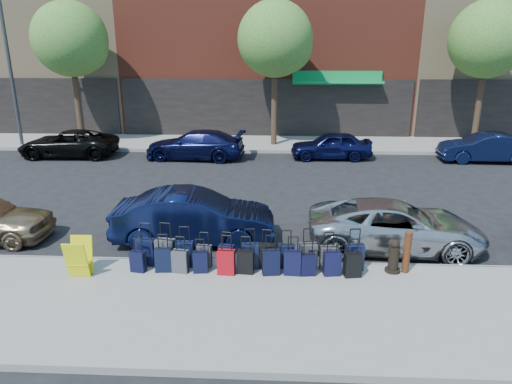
# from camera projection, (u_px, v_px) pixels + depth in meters

# --- Properties ---
(ground) EXTENTS (120.00, 120.00, 0.00)m
(ground) POSITION_uv_depth(u_px,v_px,m) (256.00, 206.00, 15.56)
(ground) COLOR black
(ground) RESTS_ON ground
(sidewalk_near) EXTENTS (60.00, 4.00, 0.15)m
(sidewalk_near) POSITION_uv_depth(u_px,v_px,m) (242.00, 308.00, 9.36)
(sidewalk_near) COLOR gray
(sidewalk_near) RESTS_ON ground
(sidewalk_far) EXTENTS (60.00, 4.00, 0.15)m
(sidewalk_far) POSITION_uv_depth(u_px,v_px,m) (265.00, 143.00, 25.05)
(sidewalk_far) COLOR gray
(sidewalk_far) RESTS_ON ground
(curb_near) EXTENTS (60.00, 0.08, 0.15)m
(curb_near) POSITION_uv_depth(u_px,v_px,m) (248.00, 264.00, 11.28)
(curb_near) COLOR gray
(curb_near) RESTS_ON ground
(curb_far) EXTENTS (60.00, 0.08, 0.15)m
(curb_far) POSITION_uv_depth(u_px,v_px,m) (264.00, 152.00, 23.13)
(curb_far) COLOR gray
(curb_far) RESTS_ON ground
(building_left) EXTENTS (15.00, 12.12, 16.00)m
(building_left) POSITION_uv_depth(u_px,v_px,m) (33.00, 2.00, 30.92)
(building_left) COLOR tan
(building_left) RESTS_ON ground
(tree_left) EXTENTS (3.80, 3.80, 7.27)m
(tree_left) POSITION_uv_depth(u_px,v_px,m) (73.00, 41.00, 23.37)
(tree_left) COLOR black
(tree_left) RESTS_ON sidewalk_far
(tree_center) EXTENTS (3.80, 3.80, 7.27)m
(tree_center) POSITION_uv_depth(u_px,v_px,m) (278.00, 41.00, 22.90)
(tree_center) COLOR black
(tree_center) RESTS_ON sidewalk_far
(tree_right) EXTENTS (3.80, 3.80, 7.27)m
(tree_right) POSITION_uv_depth(u_px,v_px,m) (491.00, 41.00, 22.43)
(tree_right) COLOR black
(tree_right) RESTS_ON sidewalk_far
(streetlight) EXTENTS (2.59, 0.18, 8.00)m
(streetlight) POSITION_uv_depth(u_px,v_px,m) (12.00, 57.00, 23.07)
(streetlight) COLOR #333338
(streetlight) RESTS_ON sidewalk_far
(suitcase_front_0) EXTENTS (0.46, 0.27, 1.05)m
(suitcase_front_0) POSITION_uv_depth(u_px,v_px,m) (146.00, 252.00, 10.98)
(suitcase_front_0) COLOR black
(suitcase_front_0) RESTS_ON sidewalk_near
(suitcase_front_1) EXTENTS (0.48, 0.32, 1.08)m
(suitcase_front_1) POSITION_uv_depth(u_px,v_px,m) (165.00, 252.00, 10.93)
(suitcase_front_1) COLOR #3C3C41
(suitcase_front_1) RESTS_ON sidewalk_near
(suitcase_front_2) EXTENTS (0.42, 0.24, 0.99)m
(suitcase_front_2) POSITION_uv_depth(u_px,v_px,m) (185.00, 254.00, 10.93)
(suitcase_front_2) COLOR black
(suitcase_front_2) RESTS_ON sidewalk_near
(suitcase_front_3) EXTENTS (0.38, 0.23, 0.87)m
(suitcase_front_3) POSITION_uv_depth(u_px,v_px,m) (204.00, 256.00, 10.90)
(suitcase_front_3) COLOR #35363A
(suitcase_front_3) RESTS_ON sidewalk_near
(suitcase_front_4) EXTENTS (0.39, 0.26, 0.87)m
(suitcase_front_4) POSITION_uv_depth(u_px,v_px,m) (227.00, 256.00, 10.91)
(suitcase_front_4) COLOR black
(suitcase_front_4) RESTS_ON sidewalk_near
(suitcase_front_5) EXTENTS (0.43, 0.27, 0.98)m
(suitcase_front_5) POSITION_uv_depth(u_px,v_px,m) (250.00, 256.00, 10.83)
(suitcase_front_5) COLOR black
(suitcase_front_5) RESTS_ON sidewalk_near
(suitcase_front_6) EXTENTS (0.42, 0.26, 0.95)m
(suitcase_front_6) POSITION_uv_depth(u_px,v_px,m) (267.00, 256.00, 10.85)
(suitcase_front_6) COLOR black
(suitcase_front_6) RESTS_ON sidewalk_near
(suitcase_front_7) EXTENTS (0.39, 0.22, 0.94)m
(suitcase_front_7) POSITION_uv_depth(u_px,v_px,m) (286.00, 256.00, 10.86)
(suitcase_front_7) COLOR black
(suitcase_front_7) RESTS_ON sidewalk_near
(suitcase_front_8) EXTENTS (0.43, 0.26, 0.99)m
(suitcase_front_8) POSITION_uv_depth(u_px,v_px,m) (308.00, 256.00, 10.83)
(suitcase_front_8) COLOR #35353A
(suitcase_front_8) RESTS_ON sidewalk_near
(suitcase_front_9) EXTENTS (0.40, 0.23, 0.94)m
(suitcase_front_9) POSITION_uv_depth(u_px,v_px,m) (328.00, 258.00, 10.74)
(suitcase_front_9) COLOR #35363A
(suitcase_front_9) RESTS_ON sidewalk_near
(suitcase_front_10) EXTENTS (0.44, 0.28, 1.01)m
(suitcase_front_10) POSITION_uv_depth(u_px,v_px,m) (354.00, 257.00, 10.75)
(suitcase_front_10) COLOR black
(suitcase_front_10) RESTS_ON sidewalk_near
(suitcase_back_0) EXTENTS (0.37, 0.26, 0.81)m
(suitcase_back_0) POSITION_uv_depth(u_px,v_px,m) (138.00, 261.00, 10.67)
(suitcase_back_0) COLOR black
(suitcase_back_0) RESTS_ON sidewalk_near
(suitcase_back_1) EXTENTS (0.40, 0.25, 0.91)m
(suitcase_back_1) POSITION_uv_depth(u_px,v_px,m) (164.00, 260.00, 10.68)
(suitcase_back_1) COLOR black
(suitcase_back_1) RESTS_ON sidewalk_near
(suitcase_back_2) EXTENTS (0.39, 0.27, 0.88)m
(suitcase_back_2) POSITION_uv_depth(u_px,v_px,m) (180.00, 261.00, 10.64)
(suitcase_back_2) COLOR #3E3E43
(suitcase_back_2) RESTS_ON sidewalk_near
(suitcase_back_3) EXTENTS (0.36, 0.23, 0.82)m
(suitcase_back_3) POSITION_uv_depth(u_px,v_px,m) (200.00, 262.00, 10.63)
(suitcase_back_3) COLOR black
(suitcase_back_3) RESTS_ON sidewalk_near
(suitcase_back_4) EXTENTS (0.41, 0.26, 0.95)m
(suitcase_back_4) POSITION_uv_depth(u_px,v_px,m) (226.00, 262.00, 10.54)
(suitcase_back_4) COLOR #A80A14
(suitcase_back_4) RESTS_ON sidewalk_near
(suitcase_back_5) EXTENTS (0.39, 0.25, 0.90)m
(suitcase_back_5) POSITION_uv_depth(u_px,v_px,m) (245.00, 262.00, 10.59)
(suitcase_back_5) COLOR black
(suitcase_back_5) RESTS_ON sidewalk_near
(suitcase_back_6) EXTENTS (0.43, 0.28, 0.96)m
(suitcase_back_6) POSITION_uv_depth(u_px,v_px,m) (271.00, 262.00, 10.53)
(suitcase_back_6) COLOR black
(suitcase_back_6) RESTS_ON sidewalk_near
(suitcase_back_7) EXTENTS (0.40, 0.25, 0.93)m
(suitcase_back_7) POSITION_uv_depth(u_px,v_px,m) (292.00, 263.00, 10.52)
(suitcase_back_7) COLOR black
(suitcase_back_7) RESTS_ON sidewalk_near
(suitcase_back_8) EXTENTS (0.37, 0.24, 0.83)m
(suitcase_back_8) POSITION_uv_depth(u_px,v_px,m) (308.00, 265.00, 10.50)
(suitcase_back_8) COLOR black
(suitcase_back_8) RESTS_ON sidewalk_near
(suitcase_back_9) EXTENTS (0.41, 0.27, 0.92)m
(suitcase_back_9) POSITION_uv_depth(u_px,v_px,m) (332.00, 263.00, 10.50)
(suitcase_back_9) COLOR black
(suitcase_back_9) RESTS_ON sidewalk_near
(suitcase_back_10) EXTENTS (0.41, 0.28, 0.91)m
(suitcase_back_10) POSITION_uv_depth(u_px,v_px,m) (353.00, 265.00, 10.43)
(suitcase_back_10) COLOR black
(suitcase_back_10) RESTS_ON sidewalk_near
(fire_hydrant) EXTENTS (0.41, 0.37, 0.81)m
(fire_hydrant) POSITION_uv_depth(u_px,v_px,m) (394.00, 257.00, 10.62)
(fire_hydrant) COLOR black
(fire_hydrant) RESTS_ON sidewalk_near
(bollard) EXTENTS (0.19, 0.19, 1.01)m
(bollard) POSITION_uv_depth(u_px,v_px,m) (407.00, 252.00, 10.55)
(bollard) COLOR #38190C
(bollard) RESTS_ON sidewalk_near
(display_rack) EXTENTS (0.51, 0.56, 0.89)m
(display_rack) POSITION_uv_depth(u_px,v_px,m) (79.00, 258.00, 10.42)
(display_rack) COLOR yellow
(display_rack) RESTS_ON sidewalk_near
(car_near_1) EXTENTS (4.45, 1.71, 1.45)m
(car_near_1) POSITION_uv_depth(u_px,v_px,m) (194.00, 217.00, 12.50)
(car_near_1) COLOR #0C1335
(car_near_1) RESTS_ON ground
(car_near_2) EXTENTS (4.74, 2.43, 1.28)m
(car_near_2) POSITION_uv_depth(u_px,v_px,m) (395.00, 226.00, 12.15)
(car_near_2) COLOR #AEB0B5
(car_near_2) RESTS_ON ground
(car_far_0) EXTENTS (4.71, 2.26, 1.29)m
(car_far_0) POSITION_uv_depth(u_px,v_px,m) (68.00, 144.00, 22.24)
(car_far_0) COLOR black
(car_far_0) RESTS_ON ground
(car_far_1) EXTENTS (4.84, 2.25, 1.37)m
(car_far_1) POSITION_uv_depth(u_px,v_px,m) (195.00, 145.00, 21.78)
(car_far_1) COLOR #0B0E33
(car_far_1) RESTS_ON ground
(car_far_2) EXTENTS (3.85, 1.61, 1.30)m
(car_far_2) POSITION_uv_depth(u_px,v_px,m) (331.00, 145.00, 21.80)
(car_far_2) COLOR #0C0F37
(car_far_2) RESTS_ON ground
(car_far_3) EXTENTS (4.17, 1.62, 1.36)m
(car_far_3) POSITION_uv_depth(u_px,v_px,m) (485.00, 148.00, 21.20)
(car_far_3) COLOR #0D163A
(car_far_3) RESTS_ON ground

